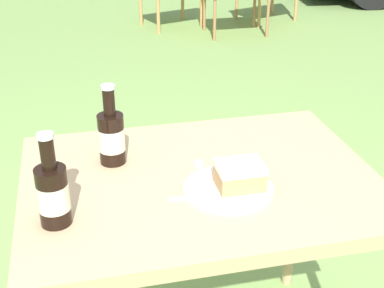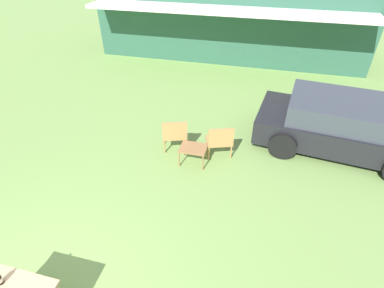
% 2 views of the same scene
% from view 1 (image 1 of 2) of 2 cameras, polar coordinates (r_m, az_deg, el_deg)
% --- Properties ---
extents(patio_table, '(0.97, 0.72, 0.73)m').
position_cam_1_polar(patio_table, '(1.51, 0.86, -5.79)').
color(patio_table, tan).
rests_on(patio_table, ground_plane).
extents(cake_on_plate, '(0.24, 0.24, 0.08)m').
position_cam_1_polar(cake_on_plate, '(1.40, 4.59, -3.96)').
color(cake_on_plate, silver).
rests_on(cake_on_plate, patio_table).
extents(cola_bottle_near, '(0.08, 0.08, 0.23)m').
position_cam_1_polar(cola_bottle_near, '(1.52, -8.59, 0.85)').
color(cola_bottle_near, black).
rests_on(cola_bottle_near, patio_table).
extents(cola_bottle_far, '(0.08, 0.08, 0.23)m').
position_cam_1_polar(cola_bottle_far, '(1.28, -14.62, -5.07)').
color(cola_bottle_far, black).
rests_on(cola_bottle_far, patio_table).
extents(fork, '(0.17, 0.02, 0.01)m').
position_cam_1_polar(fork, '(1.37, 1.12, -5.64)').
color(fork, silver).
rests_on(fork, patio_table).
extents(loose_bottle_cap, '(0.03, 0.03, 0.01)m').
position_cam_1_polar(loose_bottle_cap, '(1.52, 0.72, -2.08)').
color(loose_bottle_cap, silver).
rests_on(loose_bottle_cap, patio_table).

